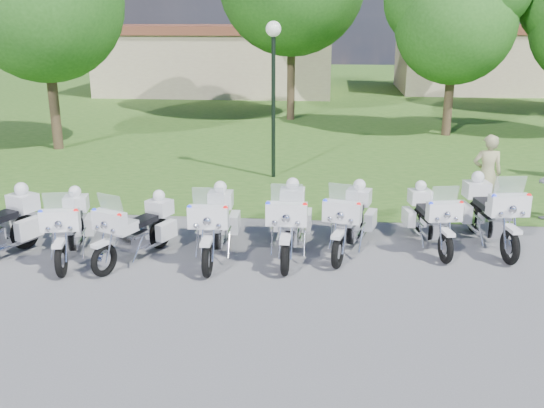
# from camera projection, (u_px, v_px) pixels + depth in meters

# --- Properties ---
(ground) EXTENTS (100.00, 100.00, 0.00)m
(ground) POSITION_uv_depth(u_px,v_px,m) (279.00, 270.00, 11.69)
(ground) COLOR slate
(ground) RESTS_ON ground
(grass_lawn) EXTENTS (100.00, 48.00, 0.01)m
(grass_lawn) POSITION_uv_depth(u_px,v_px,m) (314.00, 95.00, 37.36)
(grass_lawn) COLOR #2F5B1C
(grass_lawn) RESTS_ON ground
(motorcycle_1) EXTENTS (1.07, 2.33, 1.58)m
(motorcycle_1) POSITION_uv_depth(u_px,v_px,m) (70.00, 226.00, 12.12)
(motorcycle_1) COLOR black
(motorcycle_1) RESTS_ON ground
(motorcycle_2) EXTENTS (1.33, 2.15, 1.54)m
(motorcycle_2) POSITION_uv_depth(u_px,v_px,m) (137.00, 229.00, 12.03)
(motorcycle_2) COLOR black
(motorcycle_2) RESTS_ON ground
(motorcycle_3) EXTENTS (0.84, 2.49, 1.67)m
(motorcycle_3) POSITION_uv_depth(u_px,v_px,m) (215.00, 223.00, 12.17)
(motorcycle_3) COLOR black
(motorcycle_3) RESTS_ON ground
(motorcycle_4) EXTENTS (0.85, 2.55, 1.71)m
(motorcycle_4) POSITION_uv_depth(u_px,v_px,m) (290.00, 221.00, 12.27)
(motorcycle_4) COLOR black
(motorcycle_4) RESTS_ON ground
(motorcycle_5) EXTENTS (1.19, 2.38, 1.63)m
(motorcycle_5) POSITION_uv_depth(u_px,v_px,m) (351.00, 219.00, 12.49)
(motorcycle_5) COLOR black
(motorcycle_5) RESTS_ON ground
(motorcycle_6) EXTENTS (1.01, 2.24, 1.52)m
(motorcycle_6) POSITION_uv_depth(u_px,v_px,m) (430.00, 217.00, 12.73)
(motorcycle_6) COLOR black
(motorcycle_6) RESTS_ON ground
(motorcycle_7) EXTENTS (1.08, 2.55, 1.72)m
(motorcycle_7) POSITION_uv_depth(u_px,v_px,m) (490.00, 212.00, 12.78)
(motorcycle_7) COLOR black
(motorcycle_7) RESTS_ON ground
(lamp_post) EXTENTS (0.44, 0.44, 4.55)m
(lamp_post) POSITION_uv_depth(u_px,v_px,m) (273.00, 62.00, 17.38)
(lamp_post) COLOR black
(lamp_post) RESTS_ON ground
(tree_2) EXTENTS (5.46, 4.66, 7.27)m
(tree_2) POSITION_uv_depth(u_px,v_px,m) (455.00, 12.00, 23.39)
(tree_2) COLOR #38281C
(tree_2) RESTS_ON ground
(building_west) EXTENTS (14.56, 8.32, 4.10)m
(building_west) POSITION_uv_depth(u_px,v_px,m) (220.00, 59.00, 38.21)
(building_west) COLOR tan
(building_west) RESTS_ON ground
(building_east) EXTENTS (11.44, 7.28, 4.10)m
(building_east) POSITION_uv_depth(u_px,v_px,m) (488.00, 58.00, 38.64)
(building_east) COLOR tan
(building_east) RESTS_ON ground
(bystander_a) EXTENTS (0.72, 0.48, 1.95)m
(bystander_a) POSITION_uv_depth(u_px,v_px,m) (487.00, 174.00, 14.83)
(bystander_a) COLOR tan
(bystander_a) RESTS_ON ground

